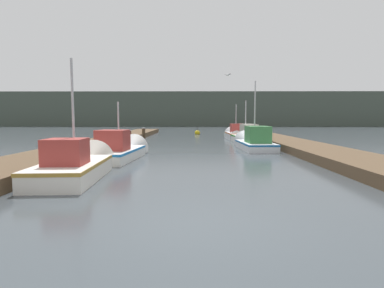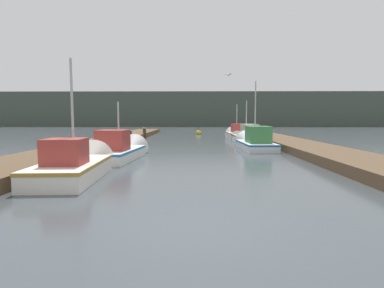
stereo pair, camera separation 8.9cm
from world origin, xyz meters
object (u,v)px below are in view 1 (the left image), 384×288
at_px(fishing_boat_0, 77,165).
at_px(mooring_piling_0, 144,133).
at_px(fishing_boat_1, 121,150).
at_px(mooring_piling_1, 129,137).
at_px(mooring_piling_3, 269,139).
at_px(fishing_boat_4, 235,134).
at_px(channel_buoy, 197,133).
at_px(fishing_boat_3, 245,137).
at_px(seagull_lead, 228,75).
at_px(fishing_boat_2, 253,142).
at_px(mooring_piling_2, 247,131).

relative_size(fishing_boat_0, mooring_piling_0, 4.65).
bearing_deg(fishing_boat_1, fishing_boat_0, -90.00).
relative_size(mooring_piling_1, mooring_piling_3, 1.04).
distance_m(fishing_boat_4, mooring_piling_0, 8.86).
xyz_separation_m(fishing_boat_1, channel_buoy, (3.97, 20.93, -0.23)).
distance_m(fishing_boat_3, channel_buoy, 12.21).
xyz_separation_m(mooring_piling_3, channel_buoy, (-4.88, 14.79, -0.34)).
xyz_separation_m(mooring_piling_1, channel_buoy, (5.23, 13.29, -0.36)).
xyz_separation_m(fishing_boat_3, fishing_boat_4, (-0.20, 4.34, -0.02)).
height_order(fishing_boat_0, channel_buoy, fishing_boat_0).
distance_m(channel_buoy, seagull_lead, 16.11).
bearing_deg(mooring_piling_1, fishing_boat_4, 34.44).
height_order(fishing_boat_2, mooring_piling_3, fishing_boat_2).
xyz_separation_m(fishing_boat_0, fishing_boat_3, (8.05, 14.03, 0.06)).
xyz_separation_m(fishing_boat_1, seagull_lead, (5.86, 5.64, 4.46)).
bearing_deg(fishing_boat_1, mooring_piling_2, 64.27).
relative_size(fishing_boat_1, mooring_piling_1, 4.93).
bearing_deg(fishing_boat_0, mooring_piling_3, 46.19).
bearing_deg(mooring_piling_3, mooring_piling_1, 171.56).
height_order(fishing_boat_1, mooring_piling_1, fishing_boat_1).
bearing_deg(fishing_boat_2, seagull_lead, 147.19).
distance_m(mooring_piling_1, channel_buoy, 14.29).
xyz_separation_m(fishing_boat_2, mooring_piling_2, (1.50, 10.87, 0.18)).
bearing_deg(fishing_boat_1, channel_buoy, 83.42).
bearing_deg(fishing_boat_4, fishing_boat_0, -114.93).
xyz_separation_m(fishing_boat_3, mooring_piling_0, (-9.04, 5.01, 0.04)).
height_order(fishing_boat_4, channel_buoy, fishing_boat_4).
xyz_separation_m(mooring_piling_0, mooring_piling_3, (10.17, -8.19, 0.01)).
bearing_deg(seagull_lead, channel_buoy, -35.09).
relative_size(fishing_boat_1, mooring_piling_0, 5.24).
distance_m(mooring_piling_3, channel_buoy, 15.58).
xyz_separation_m(mooring_piling_1, seagull_lead, (7.12, -2.00, 4.33)).
distance_m(fishing_boat_4, seagull_lead, 9.30).
relative_size(fishing_boat_4, mooring_piling_2, 3.76).
bearing_deg(fishing_boat_4, seagull_lead, -103.41).
distance_m(fishing_boat_0, mooring_piling_2, 22.31).
distance_m(mooring_piling_1, seagull_lead, 8.57).
bearing_deg(fishing_boat_3, channel_buoy, 102.10).
bearing_deg(fishing_boat_0, mooring_piling_0, 89.39).
bearing_deg(mooring_piling_0, fishing_boat_1, -84.71).
xyz_separation_m(fishing_boat_0, mooring_piling_0, (-0.98, 19.05, 0.10)).
bearing_deg(mooring_piling_1, fishing_boat_0, -85.76).
relative_size(fishing_boat_1, seagull_lead, 10.81).
distance_m(fishing_boat_2, fishing_boat_4, 8.95).
xyz_separation_m(fishing_boat_2, mooring_piling_1, (-8.71, 2.94, 0.11)).
xyz_separation_m(fishing_boat_4, seagull_lead, (-1.65, -8.02, 4.42)).
xyz_separation_m(mooring_piling_2, channel_buoy, (-4.98, 5.36, -0.44)).
xyz_separation_m(fishing_boat_0, fishing_boat_1, (0.34, 4.72, -0.00)).
xyz_separation_m(fishing_boat_0, mooring_piling_3, (9.19, 10.86, 0.11)).
height_order(fishing_boat_4, mooring_piling_3, fishing_boat_4).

